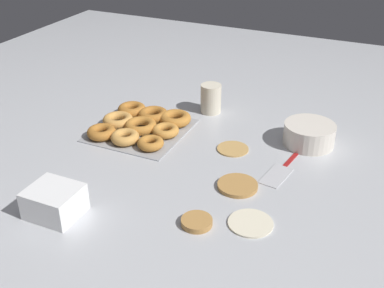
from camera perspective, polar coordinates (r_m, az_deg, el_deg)
The scene contains 10 objects.
ground_plane at distance 1.42m, azimuth 2.57°, elevation -3.64°, with size 3.00×3.00×0.00m, color #B2B5BA.
pancake_0 at distance 1.37m, azimuth 5.42°, elevation -4.92°, with size 0.11×0.11×0.01m, color #B27F42.
pancake_1 at distance 1.55m, azimuth 4.95°, elevation -0.52°, with size 0.10×0.10×0.01m, color tan.
pancake_2 at distance 1.24m, azimuth 6.96°, elevation -9.20°, with size 0.12×0.12×0.01m, color beige.
pancake_3 at distance 1.23m, azimuth 0.56°, elevation -9.22°, with size 0.08×0.08×0.02m, color #B27F42.
donut_tray at distance 1.67m, azimuth -6.08°, elevation 2.31°, with size 0.31×0.31×0.04m.
batter_bowl at distance 1.61m, azimuth 13.72°, elevation 1.13°, with size 0.17×0.17×0.07m.
container_stack at distance 1.29m, azimuth -15.99°, elevation -6.57°, with size 0.12×0.13×0.08m.
paper_cup at distance 1.78m, azimuth 2.25°, elevation 5.40°, with size 0.08×0.08×0.11m.
spatula at distance 1.46m, azimuth 10.42°, elevation -3.14°, with size 0.28×0.08×0.01m.
Camera 1 is at (1.11, 0.44, 0.77)m, focal length 45.00 mm.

